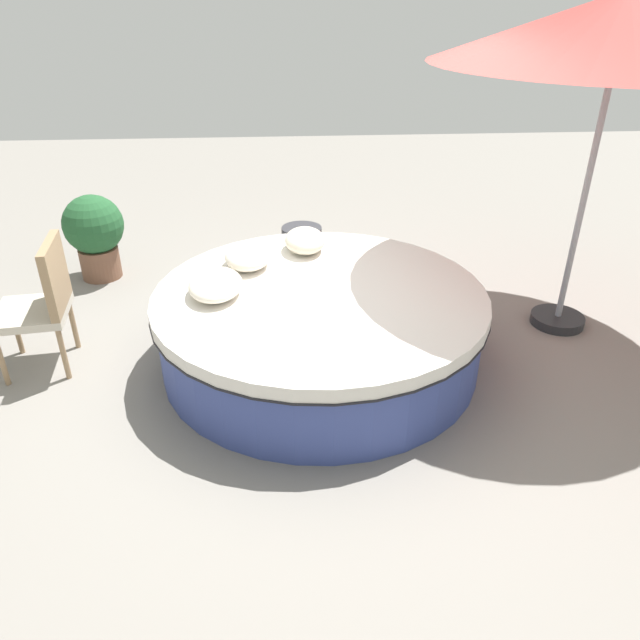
# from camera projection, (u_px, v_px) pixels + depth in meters

# --- Properties ---
(ground_plane) EXTENTS (16.00, 16.00, 0.00)m
(ground_plane) POSITION_uv_depth(u_px,v_px,m) (320.00, 360.00, 4.61)
(ground_plane) COLOR gray
(round_bed) EXTENTS (2.44, 2.44, 0.59)m
(round_bed) POSITION_uv_depth(u_px,v_px,m) (320.00, 326.00, 4.46)
(round_bed) COLOR #38478C
(round_bed) RESTS_ON ground_plane
(throw_pillow_0) EXTENTS (0.46, 0.33, 0.18)m
(throw_pillow_0) POSITION_uv_depth(u_px,v_px,m) (305.00, 240.00, 4.96)
(throw_pillow_0) COLOR beige
(throw_pillow_0) RESTS_ON round_bed
(throw_pillow_1) EXTENTS (0.48, 0.36, 0.17)m
(throw_pillow_1) POSITION_uv_depth(u_px,v_px,m) (248.00, 256.00, 4.68)
(throw_pillow_1) COLOR silver
(throw_pillow_1) RESTS_ON round_bed
(throw_pillow_2) EXTENTS (0.53, 0.38, 0.16)m
(throw_pillow_2) POSITION_uv_depth(u_px,v_px,m) (216.00, 285.00, 4.25)
(throw_pillow_2) COLOR silver
(throw_pillow_2) RESTS_ON round_bed
(patio_chair) EXTENTS (0.58, 0.56, 0.98)m
(patio_chair) POSITION_uv_depth(u_px,v_px,m) (43.00, 298.00, 4.30)
(patio_chair) COLOR #997A56
(patio_chair) RESTS_ON ground_plane
(patio_umbrella) EXTENTS (2.58, 2.58, 2.52)m
(patio_umbrella) POSITION_uv_depth(u_px,v_px,m) (622.00, 29.00, 4.00)
(patio_umbrella) COLOR #262628
(patio_umbrella) RESTS_ON ground_plane
(planter) EXTENTS (0.57, 0.57, 0.83)m
(planter) POSITION_uv_depth(u_px,v_px,m) (95.00, 232.00, 5.72)
(planter) COLOR brown
(planter) RESTS_ON ground_plane
(side_table) EXTENTS (0.40, 0.40, 0.44)m
(side_table) POSITION_uv_depth(u_px,v_px,m) (302.00, 248.00, 6.01)
(side_table) COLOR #333338
(side_table) RESTS_ON ground_plane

